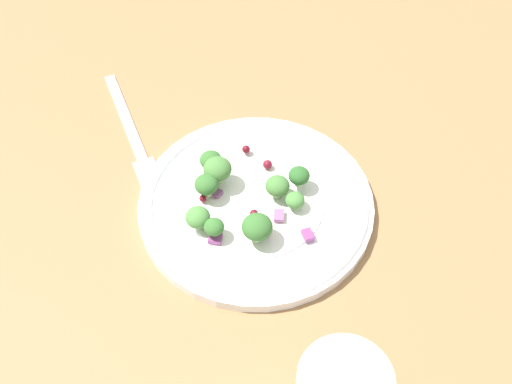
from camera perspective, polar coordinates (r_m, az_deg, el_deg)
name	(u,v)px	position (r cm, az deg, el deg)	size (l,w,h in cm)	color
ground_plane	(276,210)	(66.18, 1.89, -1.63)	(180.00, 180.00, 2.00)	olive
plate	(256,203)	(64.35, 0.00, -1.02)	(24.25, 24.25, 1.70)	white
dressing_pool	(256,200)	(64.00, 0.00, -0.78)	(14.07, 14.07, 0.20)	white
broccoli_floret_0	(211,161)	(65.65, -4.14, 2.89)	(2.35, 2.35, 2.38)	#9EC684
broccoli_floret_1	(198,218)	(61.02, -5.34, -2.36)	(2.45, 2.45, 2.48)	#ADD18E
broccoli_floret_2	(207,185)	(62.95, -4.54, 0.65)	(2.45, 2.45, 2.48)	#ADD18E
broccoli_floret_3	(257,227)	(59.51, 0.11, -3.26)	(2.98, 2.98, 3.02)	#ADD18E
broccoli_floret_4	(299,176)	(63.74, 3.96, 1.47)	(2.19, 2.19, 2.22)	#9EC684
broccoli_floret_5	(214,227)	(60.16, -3.86, -3.23)	(1.99, 1.99, 2.01)	#9EC684
broccoli_floret_6	(298,198)	(62.83, 3.85, -0.51)	(1.95, 1.95, 1.98)	#9EC684
broccoli_floret_7	(278,189)	(62.87, 1.98, 0.31)	(2.47, 2.47, 2.50)	#8EB77A
broccoli_floret_8	(218,169)	(63.68, -3.53, 2.07)	(2.91, 2.91, 2.94)	#8EB77A
cranberry_0	(203,198)	(63.58, -4.87, -0.58)	(0.76, 0.76, 0.76)	maroon
cranberry_1	(246,149)	(67.47, -0.92, 3.93)	(0.88, 0.88, 0.88)	maroon
cranberry_2	(265,230)	(60.96, 0.81, -3.46)	(1.00, 1.00, 1.00)	maroon
cranberry_3	(213,167)	(66.10, -3.96, 2.32)	(0.83, 0.83, 0.83)	maroon
cranberry_4	(252,212)	(62.06, -0.35, -1.88)	(0.85, 0.85, 0.85)	maroon
cranberry_5	(268,164)	(66.21, 1.06, 2.53)	(0.99, 0.99, 0.99)	maroon
cranberry_6	(201,186)	(64.75, -5.08, 0.57)	(0.89, 0.89, 0.89)	maroon
onion_bit_0	(216,193)	(64.26, -3.70, -0.05)	(1.20, 0.97, 0.44)	#934C84
onion_bit_1	(215,239)	(60.84, -3.74, -4.27)	(1.17, 1.27, 0.52)	#843D75
onion_bit_2	(279,215)	(62.25, 2.11, -2.16)	(0.99, 1.38, 0.42)	#A35B93
onion_bit_3	(308,235)	(61.18, 4.75, -3.94)	(0.98, 1.32, 0.56)	#843D75
fork	(132,133)	(73.13, -11.28, 5.35)	(17.33, 10.18, 0.50)	silver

